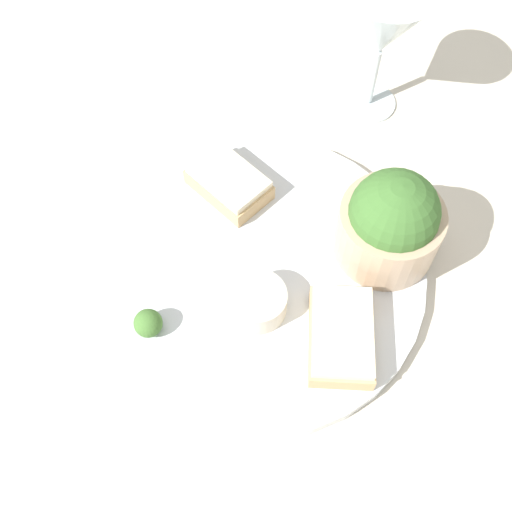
{
  "coord_description": "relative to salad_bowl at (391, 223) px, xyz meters",
  "views": [
    {
      "loc": [
        0.27,
        -0.08,
        0.53
      ],
      "look_at": [
        0.0,
        0.0,
        0.03
      ],
      "focal_mm": 45.0,
      "sensor_mm": 36.0,
      "label": 1
    }
  ],
  "objects": [
    {
      "name": "salad_bowl",
      "position": [
        0.0,
        0.0,
        0.0
      ],
      "size": [
        0.09,
        0.09,
        0.1
      ],
      "color": "tan",
      "rests_on": "dinner_plate"
    },
    {
      "name": "cheese_toast_far",
      "position": [
        -0.11,
        -0.12,
        -0.03
      ],
      "size": [
        0.09,
        0.08,
        0.03
      ],
      "color": "tan",
      "rests_on": "dinner_plate"
    },
    {
      "name": "garnish",
      "position": [
        0.02,
        -0.23,
        -0.03
      ],
      "size": [
        0.03,
        0.03,
        0.03
      ],
      "color": "#477533",
      "rests_on": "dinner_plate"
    },
    {
      "name": "dinner_plate",
      "position": [
        -0.02,
        -0.12,
        -0.05
      ],
      "size": [
        0.31,
        0.31,
        0.01
      ],
      "color": "silver",
      "rests_on": "ground_plane"
    },
    {
      "name": "sauce_ramekin",
      "position": [
        0.03,
        -0.13,
        -0.03
      ],
      "size": [
        0.05,
        0.05,
        0.03
      ],
      "color": "beige",
      "rests_on": "dinner_plate"
    },
    {
      "name": "wine_glass",
      "position": [
        -0.18,
        0.06,
        0.05
      ],
      "size": [
        0.09,
        0.09,
        0.15
      ],
      "color": "silver",
      "rests_on": "ground_plane"
    },
    {
      "name": "ground_plane",
      "position": [
        -0.02,
        -0.12,
        -0.06
      ],
      "size": [
        4.0,
        4.0,
        0.0
      ],
      "primitive_type": "plane",
      "color": "beige"
    },
    {
      "name": "cheese_toast_near",
      "position": [
        0.08,
        -0.07,
        -0.03
      ],
      "size": [
        0.1,
        0.08,
        0.03
      ],
      "color": "tan",
      "rests_on": "dinner_plate"
    }
  ]
}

